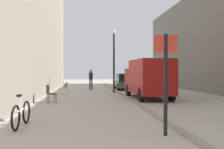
# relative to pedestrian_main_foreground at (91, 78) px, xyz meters

# --- Properties ---
(ground_plane) EXTENTS (80.00, 80.00, 0.00)m
(ground_plane) POSITION_rel_pedestrian_main_foreground_xyz_m (0.37, -9.48, -1.03)
(ground_plane) COLOR #A8A093
(kerb_strip) EXTENTS (0.16, 40.00, 0.12)m
(kerb_strip) POSITION_rel_pedestrian_main_foreground_xyz_m (1.95, -9.48, -0.97)
(kerb_strip) COLOR gray
(kerb_strip) RESTS_ON ground_plane
(pedestrian_main_foreground) EXTENTS (0.35, 0.23, 1.79)m
(pedestrian_main_foreground) POSITION_rel_pedestrian_main_foreground_xyz_m (0.00, 0.00, 0.00)
(pedestrian_main_foreground) COLOR #2D3851
(pedestrian_main_foreground) RESTS_ON ground_plane
(delivery_van) EXTENTS (2.02, 5.16, 2.34)m
(delivery_van) POSITION_rel_pedestrian_main_foreground_xyz_m (3.26, -7.80, 0.23)
(delivery_van) COLOR maroon
(delivery_van) RESTS_ON ground_plane
(parked_car) EXTENTS (1.91, 4.24, 1.45)m
(parked_car) POSITION_rel_pedestrian_main_foreground_xyz_m (3.20, 0.37, -0.32)
(parked_car) COLOR #335138
(parked_car) RESTS_ON ground_plane
(street_sign_post) EXTENTS (0.60, 0.10, 2.60)m
(street_sign_post) POSITION_rel_pedestrian_main_foreground_xyz_m (1.46, -16.74, 0.51)
(street_sign_post) COLOR black
(street_sign_post) RESTS_ON ground_plane
(lamp_post) EXTENTS (0.28, 0.28, 4.76)m
(lamp_post) POSITION_rel_pedestrian_main_foreground_xyz_m (1.65, -3.66, 1.69)
(lamp_post) COLOR black
(lamp_post) RESTS_ON ground_plane
(bicycle_leaning) EXTENTS (0.16, 1.77, 0.98)m
(bicycle_leaning) POSITION_rel_pedestrian_main_foreground_xyz_m (-2.46, -15.29, -0.65)
(bicycle_leaning) COLOR black
(bicycle_leaning) RESTS_ON ground_plane
(cafe_chair_near_window) EXTENTS (0.61, 0.61, 0.94)m
(cafe_chair_near_window) POSITION_rel_pedestrian_main_foreground_xyz_m (-2.00, -4.68, -0.49)
(cafe_chair_near_window) COLOR #B7B2A8
(cafe_chair_near_window) RESTS_ON ground_plane
(cafe_chair_by_doorway) EXTENTS (0.58, 0.58, 0.94)m
(cafe_chair_by_doorway) POSITION_rel_pedestrian_main_foreground_xyz_m (-2.39, -9.38, -0.49)
(cafe_chair_by_doorway) COLOR black
(cafe_chair_by_doorway) RESTS_ON ground_plane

